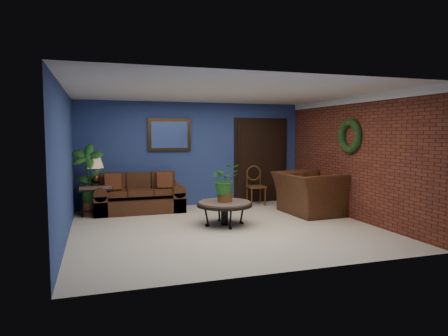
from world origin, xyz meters
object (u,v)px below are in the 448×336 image
object	(u,v)px
end_table	(96,192)
armchair	(309,193)
coffee_table	(225,205)
side_chair	(255,183)
table_lamp	(95,167)
sofa	(139,199)

from	to	relation	value
end_table	armchair	distance (m)	4.65
coffee_table	side_chair	size ratio (longest dim) A/B	1.10
coffee_table	table_lamp	distance (m)	3.05
coffee_table	end_table	xyz separation A→B (m)	(-2.35, 1.83, 0.09)
table_lamp	side_chair	distance (m)	3.79
table_lamp	side_chair	world-z (taller)	table_lamp
sofa	end_table	size ratio (longest dim) A/B	2.83
end_table	table_lamp	xyz separation A→B (m)	(0.00, -0.00, 0.54)
sofa	side_chair	bearing A→B (deg)	0.96
sofa	coffee_table	xyz separation A→B (m)	(1.42, -1.85, 0.11)
end_table	armchair	size ratio (longest dim) A/B	0.49
coffee_table	side_chair	distance (m)	2.37
sofa	table_lamp	size ratio (longest dim) A/B	3.17
coffee_table	armchair	world-z (taller)	armchair
end_table	armchair	bearing A→B (deg)	-16.97
coffee_table	side_chair	world-z (taller)	side_chair
end_table	side_chair	bearing A→B (deg)	1.08
sofa	side_chair	size ratio (longest dim) A/B	2.03
coffee_table	armchair	bearing A→B (deg)	12.64
end_table	coffee_table	bearing A→B (deg)	-37.86
sofa	armchair	distance (m)	3.78
table_lamp	end_table	bearing A→B (deg)	90.00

